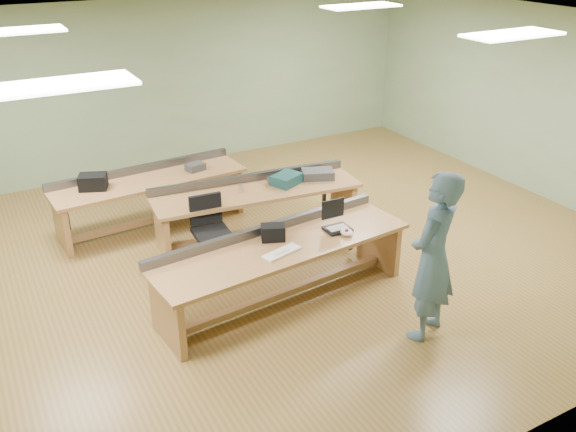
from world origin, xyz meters
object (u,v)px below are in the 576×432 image
object	(u,v)px
person	(433,257)
parts_bin_grey	(318,174)
workbench_front	(282,258)
parts_bin_teal	(287,179)
mug	(272,180)
workbench_back	(150,191)
task_chair	(211,241)
camera_bag	(273,233)
drinks_can	(241,188)
laptop_base	(337,229)
workbench_mid	(257,201)

from	to	relation	value
person	parts_bin_grey	bearing A→B (deg)	-121.53
workbench_front	parts_bin_teal	world-z (taller)	parts_bin_teal
mug	workbench_back	bearing A→B (deg)	145.55
task_chair	parts_bin_grey	distance (m)	1.95
camera_bag	parts_bin_grey	bearing A→B (deg)	66.12
task_chair	drinks_can	size ratio (longest dim) A/B	8.41
camera_bag	parts_bin_grey	size ratio (longest dim) A/B	0.61
task_chair	person	bearing A→B (deg)	-55.02
parts_bin_teal	laptop_base	bearing A→B (deg)	-95.79
workbench_back	laptop_base	bearing A→B (deg)	-64.69
task_chair	mug	size ratio (longest dim) A/B	6.94
workbench_back	laptop_base	distance (m)	3.13
camera_bag	mug	xyz separation A→B (m)	(0.78, 1.54, -0.04)
workbench_front	camera_bag	size ratio (longest dim) A/B	11.74
parts_bin_teal	drinks_can	size ratio (longest dim) A/B	3.57
person	mug	bearing A→B (deg)	-108.40
person	parts_bin_grey	distance (m)	2.92
workbench_back	drinks_can	world-z (taller)	drinks_can
workbench_front	parts_bin_grey	size ratio (longest dim) A/B	7.14
parts_bin_teal	workbench_mid	bearing A→B (deg)	174.88
task_chair	workbench_front	bearing A→B (deg)	-65.46
person	mug	distance (m)	3.07
person	task_chair	size ratio (longest dim) A/B	2.01
camera_bag	parts_bin_grey	world-z (taller)	camera_bag
parts_bin_grey	workbench_back	bearing A→B (deg)	151.69
laptop_base	mug	size ratio (longest dim) A/B	2.23
workbench_back	drinks_can	bearing A→B (deg)	-52.08
workbench_mid	laptop_base	size ratio (longest dim) A/B	9.83
workbench_mid	parts_bin_teal	bearing A→B (deg)	0.68
workbench_mid	mug	world-z (taller)	workbench_mid
workbench_mid	workbench_back	xyz separation A→B (m)	(-1.21, 1.11, -0.00)
camera_bag	mug	distance (m)	1.73
drinks_can	parts_bin_teal	bearing A→B (deg)	-3.89
workbench_front	mug	xyz separation A→B (m)	(0.74, 1.69, 0.24)
workbench_front	task_chair	size ratio (longest dim) A/B	3.42
laptop_base	camera_bag	distance (m)	0.82
workbench_back	mug	size ratio (longest dim) A/B	20.86
mug	drinks_can	bearing A→B (deg)	-172.04
parts_bin_teal	mug	bearing A→B (deg)	145.87
workbench_mid	camera_bag	distance (m)	1.57
mug	drinks_can	distance (m)	0.53
parts_bin_grey	drinks_can	distance (m)	1.21
workbench_mid	parts_bin_teal	world-z (taller)	parts_bin_teal
laptop_base	camera_bag	world-z (taller)	camera_bag
person	drinks_can	world-z (taller)	person
workbench_back	mug	world-z (taller)	workbench_back
workbench_mid	mug	bearing A→B (deg)	21.23
mug	workbench_mid	bearing A→B (deg)	-164.56
workbench_front	camera_bag	world-z (taller)	camera_bag
workbench_front	workbench_back	xyz separation A→B (m)	(-0.76, 2.71, -0.01)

